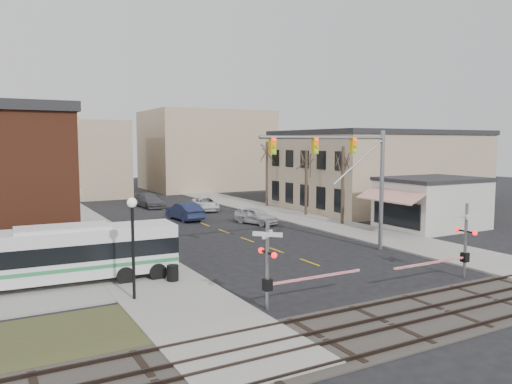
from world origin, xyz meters
TOP-DOWN VIEW (x-y plane):
  - ground at (0.00, 0.00)m, footprint 160.00×160.00m
  - sidewalk_west at (-9.50, 20.00)m, footprint 5.00×60.00m
  - sidewalk_east at (9.50, 20.00)m, footprint 5.00×60.00m
  - ballast_strip at (0.00, -8.00)m, footprint 160.00×5.00m
  - rail_tracks at (0.00, -8.00)m, footprint 160.00×3.91m
  - tan_building at (22.00, 20.00)m, footprint 20.30×15.30m
  - awning_shop at (15.97, 7.00)m, footprint 9.74×6.20m
  - tree_east_a at (10.50, 12.00)m, footprint 0.28×0.28m
  - tree_east_b at (10.80, 18.00)m, footprint 0.28×0.28m
  - tree_east_c at (11.00, 26.00)m, footprint 0.28×0.28m
  - transit_bus at (-13.64, 3.93)m, footprint 11.30×2.98m
  - traffic_signal_mast at (3.66, 2.72)m, footprint 9.53×0.30m
  - rr_crossing_west at (-6.08, -4.11)m, footprint 5.60×1.36m
  - rr_crossing_east at (4.89, -4.76)m, footprint 5.60×1.36m
  - street_lamp at (-11.24, -0.20)m, footprint 0.44×0.44m
  - trash_bin at (-8.69, 1.79)m, footprint 0.60×0.60m
  - car_a at (4.12, 16.11)m, footprint 2.95×4.58m
  - car_b at (-0.62, 21.31)m, footprint 2.14×5.12m
  - car_c at (3.71, 26.51)m, footprint 3.42×5.47m
  - car_d at (-0.70, 31.71)m, footprint 2.48×5.34m
  - pedestrian_near at (-9.20, 3.81)m, footprint 0.59×0.73m
  - pedestrian_far at (-10.44, 7.90)m, footprint 1.14×1.13m

SIDE VIEW (x-z plane):
  - ground at x=0.00m, z-range 0.00..0.00m
  - ballast_strip at x=0.00m, z-range 0.00..0.06m
  - sidewalk_west at x=-9.50m, z-range 0.00..0.12m
  - sidewalk_east at x=9.50m, z-range 0.00..0.12m
  - rail_tracks at x=0.00m, z-range 0.05..0.19m
  - trash_bin at x=-8.69m, z-range 0.12..0.93m
  - car_c at x=3.71m, z-range 0.00..1.41m
  - car_a at x=4.12m, z-range 0.00..1.45m
  - car_d at x=-0.70m, z-range 0.00..1.51m
  - car_b at x=-0.62m, z-range 0.00..1.64m
  - pedestrian_near at x=-9.20m, z-range 0.12..1.84m
  - pedestrian_far at x=-10.44m, z-range 0.12..1.98m
  - transit_bus at x=-13.64m, z-range 0.20..3.08m
  - rr_crossing_west at x=-6.08m, z-range -0.03..3.97m
  - rr_crossing_east at x=4.89m, z-range -0.03..3.97m
  - awning_shop at x=15.97m, z-range 0.01..4.31m
  - tree_east_b at x=10.80m, z-range 0.12..6.42m
  - street_lamp at x=-11.24m, z-range 1.09..5.72m
  - tree_east_a at x=10.50m, z-range 0.12..6.87m
  - tree_east_c at x=11.00m, z-range 0.12..7.32m
  - tan_building at x=22.00m, z-range 0.01..8.51m
  - traffic_signal_mast at x=3.66m, z-range 1.71..9.71m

